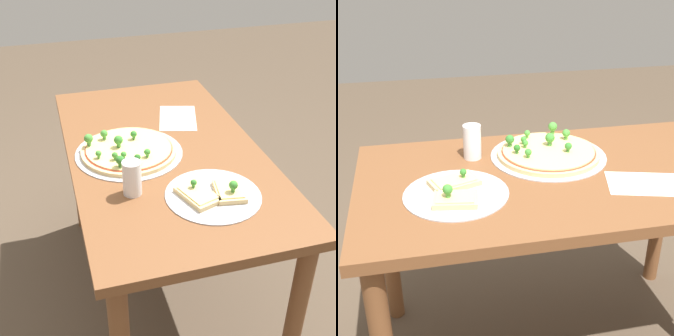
{
  "view_description": "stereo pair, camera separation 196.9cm",
  "coord_description": "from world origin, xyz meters",
  "views": [
    {
      "loc": [
        -1.47,
        0.4,
        1.6
      ],
      "look_at": [
        -0.16,
        0.03,
        0.76
      ],
      "focal_mm": 50.0,
      "sensor_mm": 36.0,
      "label": 1
    },
    {
      "loc": [
        -0.44,
        -1.27,
        1.4
      ],
      "look_at": [
        -0.16,
        0.03,
        0.76
      ],
      "focal_mm": 50.0,
      "sensor_mm": 36.0,
      "label": 2
    }
  ],
  "objects": [
    {
      "name": "ground_plane",
      "position": [
        0.0,
        0.0,
        0.0
      ],
      "size": [
        8.0,
        8.0,
        0.0
      ],
      "primitive_type": "plane",
      "color": "brown"
    },
    {
      "name": "dining_table",
      "position": [
        0.0,
        0.0,
        0.63
      ],
      "size": [
        1.27,
        0.7,
        0.74
      ],
      "color": "brown",
      "rests_on": "ground_plane"
    },
    {
      "name": "pizza_tray_whole",
      "position": [
        0.0,
        0.13,
        0.75
      ],
      "size": [
        0.4,
        0.4,
        0.07
      ],
      "color": "#B7B7BC",
      "rests_on": "dining_table"
    },
    {
      "name": "pizza_tray_slice",
      "position": [
        -0.34,
        -0.07,
        0.75
      ],
      "size": [
        0.31,
        0.31,
        0.06
      ],
      "color": "#B7B7BC",
      "rests_on": "dining_table"
    },
    {
      "name": "drinking_cup",
      "position": [
        -0.25,
        0.17,
        0.8
      ],
      "size": [
        0.06,
        0.06,
        0.12
      ],
      "primitive_type": "cylinder",
      "color": "white",
      "rests_on": "dining_table"
    },
    {
      "name": "paper_menu",
      "position": [
        0.24,
        -0.13,
        0.74
      ],
      "size": [
        0.27,
        0.21,
        0.0
      ],
      "primitive_type": "cube",
      "rotation": [
        0.0,
        0.0,
        -0.27
      ],
      "color": "white",
      "rests_on": "dining_table"
    }
  ]
}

